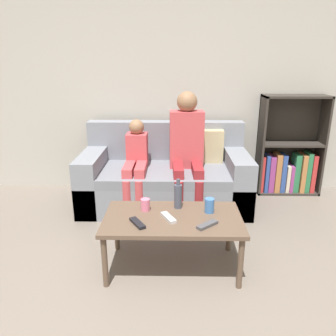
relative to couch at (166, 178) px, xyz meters
The scene contains 12 objects.
wall_back 1.14m from the couch, 99.12° to the left, with size 12.00×0.06×2.60m.
couch is the anchor object (origin of this frame).
bookshelf 1.48m from the couch, 14.16° to the left, with size 0.72×0.28×1.14m.
coffee_table 1.20m from the couch, 86.07° to the right, with size 1.00×0.56×0.42m.
person_adult 0.47m from the couch, 19.63° to the right, with size 0.35×0.62×1.21m.
person_child 0.41m from the couch, 155.04° to the right, with size 0.22×0.61×0.92m.
cup_near 1.18m from the couch, 72.26° to the right, with size 0.07×0.07×0.11m.
cup_far 1.11m from the couch, 96.63° to the right, with size 0.07×0.07×0.09m.
tv_remote_0 1.33m from the couch, 97.01° to the right, with size 0.13×0.17×0.02m.
tv_remote_1 1.24m from the couch, 87.60° to the right, with size 0.12×0.17×0.02m.
tv_remote_2 1.38m from the couch, 76.49° to the right, with size 0.16×0.15×0.02m.
bottle 1.07m from the couch, 83.29° to the right, with size 0.06×0.06×0.23m.
Camera 1 is at (0.17, -1.04, 1.50)m, focal length 35.00 mm.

